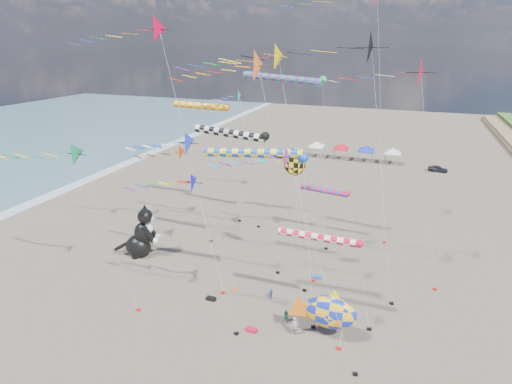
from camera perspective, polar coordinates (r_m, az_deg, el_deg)
The scene contains 29 objects.
ground at distance 31.57m, azimuth -5.72°, elevation -24.93°, with size 260.00×260.00×0.00m, color brown.
delta_kite_0 at distance 25.09m, azimuth 5.79°, elevation 4.25°, with size 9.67×1.90×16.74m.
delta_kite_2 at distance 46.34m, azimuth -10.90°, elevation 5.36°, with size 8.87×1.84×11.84m.
delta_kite_3 at distance 35.63m, azimuth -9.34°, elevation 6.94°, with size 9.85×2.16×15.58m.
delta_kite_4 at distance 35.55m, azimuth -24.63°, elevation 4.70°, with size 11.96×2.03×15.25m.
delta_kite_5 at distance 35.17m, azimuth -14.89°, elevation 21.20°, with size 13.86×2.36×24.72m.
delta_kite_6 at distance 48.59m, azimuth -3.94°, elevation 13.13°, with size 9.16×1.81×17.45m.
delta_kite_7 at distance 36.20m, azimuth 1.28°, elevation 18.31°, with size 14.54×2.54×22.58m.
delta_kite_8 at distance 36.84m, azimuth 20.43°, elevation 15.49°, with size 13.66×2.60×21.53m.
delta_kite_9 at distance 33.27m, azimuth 13.05°, elevation 19.16°, with size 16.91×2.88×23.62m.
delta_kite_10 at distance 29.83m, azimuth -9.46°, elevation 1.04°, with size 8.11×1.62×13.86m.
delta_kite_11 at distance 30.05m, azimuth 1.22°, elevation 17.24°, with size 10.67×2.44×22.19m.
windsock_0 at distance 30.14m, azimuth 0.18°, elevation 5.40°, with size 9.57×0.76×15.02m.
windsock_1 at distance 51.07m, azimuth -7.43°, elevation 12.00°, with size 8.71×0.86×15.44m.
windsock_2 at distance 38.30m, azimuth -3.19°, elevation 8.24°, with size 8.86×0.82×14.75m.
windsock_3 at distance 43.04m, azimuth 4.22°, elevation 15.77°, with size 10.35×0.80×19.34m.
windsock_4 at distance 47.80m, azimuth 10.09°, elevation 0.08°, with size 7.28×0.64×6.32m.
windsock_5 at distance 32.58m, azimuth 9.46°, elevation -6.55°, with size 8.19×0.67×8.14m.
angelfish_kite at distance 36.84m, azimuth 5.16°, elevation 4.19°, with size 3.74×3.02×13.52m.
cat_inflatable at distance 45.78m, azimuth -16.35°, elevation -5.46°, with size 4.43×2.21×5.98m, color black, non-canonical shape.
fish_inflatable at distance 33.37m, azimuth 10.48°, elevation -16.54°, with size 5.76×2.55×4.70m.
person_adult at distance 34.34m, azimuth 5.56°, elevation -18.55°, with size 0.62×0.40×1.69m, color gray.
child_green at distance 35.72m, azimuth 4.32°, elevation -17.27°, with size 0.57×0.44×1.17m, color #1D7442.
child_blue at distance 38.33m, azimuth 2.13°, elevation -14.36°, with size 0.60×0.25×1.03m, color #26469F.
kite_bag_0 at distance 38.57m, azimuth -6.44°, elevation -14.90°, with size 0.90×0.44×0.30m, color black.
kite_bag_1 at distance 41.80m, azimuth 8.68°, elevation -11.93°, with size 0.90×0.44×0.30m, color blue.
kite_bag_2 at distance 34.95m, azimuth -0.65°, elevation -19.10°, with size 0.90×0.44×0.30m, color red.
tent_row at distance 82.37m, azimuth 13.80°, elevation 6.49°, with size 19.20×4.20×3.80m.
parked_car at distance 80.90m, azimuth 24.54°, elevation 3.05°, with size 1.36×3.39×1.15m, color #26262D.
Camera 1 is at (10.35, -19.57, 22.52)m, focal length 28.00 mm.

